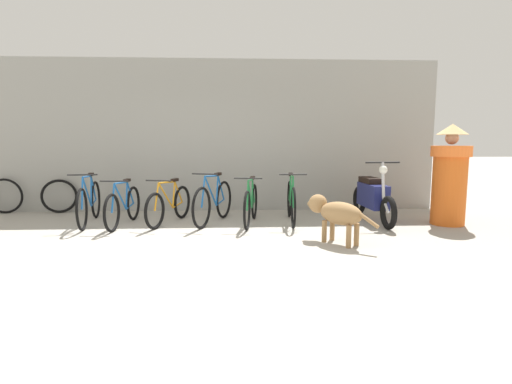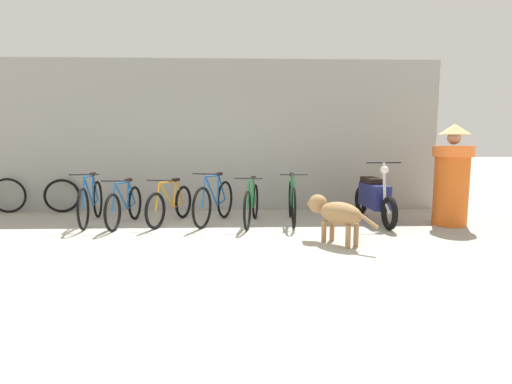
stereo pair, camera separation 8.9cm
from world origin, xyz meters
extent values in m
plane|color=#9E998E|center=(0.00, 0.00, 0.00)|extent=(60.00, 60.00, 0.00)
cube|color=gray|center=(0.00, 3.29, 1.52)|extent=(9.72, 0.20, 3.04)
torus|color=black|center=(-1.68, 1.41, 0.34)|extent=(0.14, 0.69, 0.69)
torus|color=black|center=(-1.83, 2.48, 0.34)|extent=(0.14, 0.69, 0.69)
cylinder|color=#1959A5|center=(-1.74, 1.82, 0.57)|extent=(0.10, 0.54, 0.57)
cylinder|color=#1959A5|center=(-1.78, 2.13, 0.55)|extent=(0.05, 0.14, 0.52)
cylinder|color=#1959A5|center=(-1.75, 1.88, 0.82)|extent=(0.11, 0.63, 0.06)
cylinder|color=#1959A5|center=(-1.81, 2.28, 0.32)|extent=(0.08, 0.41, 0.08)
cylinder|color=#1959A5|center=(-1.81, 2.34, 0.57)|extent=(0.07, 0.32, 0.48)
cylinder|color=#1959A5|center=(-1.69, 1.49, 0.59)|extent=(0.05, 0.19, 0.51)
cube|color=black|center=(-1.79, 2.19, 0.84)|extent=(0.09, 0.19, 0.05)
cylinder|color=black|center=(-1.71, 1.57, 0.88)|extent=(0.46, 0.09, 0.02)
torus|color=black|center=(-1.18, 1.28, 0.30)|extent=(0.10, 0.61, 0.61)
torus|color=black|center=(-1.09, 2.26, 0.30)|extent=(0.10, 0.61, 0.61)
cylinder|color=#1959A5|center=(-1.15, 1.66, 0.50)|extent=(0.07, 0.49, 0.51)
cylinder|color=#1959A5|center=(-1.12, 1.94, 0.49)|extent=(0.04, 0.13, 0.46)
cylinder|color=#1959A5|center=(-1.14, 1.71, 0.73)|extent=(0.08, 0.57, 0.06)
cylinder|color=#1959A5|center=(-1.11, 2.08, 0.28)|extent=(0.06, 0.37, 0.07)
cylinder|color=#1959A5|center=(-1.10, 2.13, 0.51)|extent=(0.05, 0.30, 0.43)
cylinder|color=#1959A5|center=(-1.17, 1.36, 0.53)|extent=(0.04, 0.18, 0.45)
cube|color=black|center=(-1.12, 1.99, 0.75)|extent=(0.09, 0.19, 0.05)
cylinder|color=black|center=(-1.17, 1.43, 0.79)|extent=(0.46, 0.07, 0.02)
torus|color=black|center=(-0.55, 1.44, 0.30)|extent=(0.24, 0.59, 0.60)
torus|color=black|center=(-0.23, 2.37, 0.30)|extent=(0.24, 0.59, 0.60)
cylinder|color=orange|center=(-0.43, 1.80, 0.50)|extent=(0.18, 0.47, 0.50)
cylinder|color=orange|center=(-0.34, 2.07, 0.48)|extent=(0.07, 0.13, 0.46)
cylinder|color=orange|center=(-0.41, 1.85, 0.72)|extent=(0.21, 0.54, 0.06)
cylinder|color=orange|center=(-0.29, 2.20, 0.28)|extent=(0.15, 0.36, 0.07)
cylinder|color=orange|center=(-0.28, 2.24, 0.50)|extent=(0.12, 0.29, 0.42)
cylinder|color=orange|center=(-0.52, 1.51, 0.52)|extent=(0.08, 0.17, 0.45)
cube|color=black|center=(-0.32, 2.12, 0.74)|extent=(0.12, 0.19, 0.05)
cylinder|color=black|center=(-0.50, 1.58, 0.78)|extent=(0.44, 0.17, 0.02)
torus|color=black|center=(0.20, 1.45, 0.34)|extent=(0.28, 0.66, 0.69)
torus|color=black|center=(0.54, 2.37, 0.34)|extent=(0.28, 0.66, 0.69)
cylinder|color=#1959A5|center=(0.33, 1.81, 0.57)|extent=(0.19, 0.47, 0.57)
cylinder|color=#1959A5|center=(0.43, 2.07, 0.55)|extent=(0.07, 0.13, 0.52)
cylinder|color=#1959A5|center=(0.35, 1.85, 0.83)|extent=(0.22, 0.54, 0.06)
cylinder|color=#1959A5|center=(0.47, 2.20, 0.32)|extent=(0.15, 0.36, 0.08)
cylinder|color=#1959A5|center=(0.49, 2.24, 0.58)|extent=(0.13, 0.28, 0.48)
cylinder|color=#1959A5|center=(0.23, 1.52, 0.59)|extent=(0.09, 0.17, 0.51)
cube|color=black|center=(0.44, 2.12, 0.84)|extent=(0.13, 0.19, 0.05)
cylinder|color=black|center=(0.25, 1.59, 0.88)|extent=(0.44, 0.18, 0.02)
torus|color=black|center=(0.94, 1.30, 0.32)|extent=(0.15, 0.64, 0.64)
torus|color=black|center=(1.10, 2.26, 0.32)|extent=(0.15, 0.64, 0.64)
cylinder|color=#1E7238|center=(1.00, 1.67, 0.53)|extent=(0.11, 0.48, 0.53)
cylinder|color=#1E7238|center=(1.04, 1.95, 0.51)|extent=(0.05, 0.13, 0.48)
cylinder|color=#1E7238|center=(1.01, 1.72, 0.77)|extent=(0.12, 0.56, 0.06)
cylinder|color=#1E7238|center=(1.07, 2.08, 0.29)|extent=(0.09, 0.37, 0.08)
cylinder|color=#1E7238|center=(1.07, 2.13, 0.53)|extent=(0.08, 0.29, 0.45)
cylinder|color=#1E7238|center=(0.95, 1.38, 0.55)|extent=(0.06, 0.17, 0.47)
cube|color=black|center=(1.05, 2.00, 0.78)|extent=(0.10, 0.19, 0.05)
cylinder|color=black|center=(0.96, 1.45, 0.82)|extent=(0.46, 0.10, 0.02)
torus|color=black|center=(1.70, 1.42, 0.34)|extent=(0.08, 0.68, 0.68)
torus|color=black|center=(1.76, 2.39, 0.34)|extent=(0.08, 0.68, 0.68)
cylinder|color=#1E7238|center=(1.72, 1.79, 0.56)|extent=(0.06, 0.48, 0.56)
cylinder|color=#1E7238|center=(1.74, 2.07, 0.54)|extent=(0.04, 0.13, 0.51)
cylinder|color=#1E7238|center=(1.72, 1.84, 0.81)|extent=(0.06, 0.56, 0.06)
cylinder|color=#1E7238|center=(1.75, 2.21, 0.31)|extent=(0.05, 0.37, 0.08)
cylinder|color=#1E7238|center=(1.75, 2.26, 0.57)|extent=(0.05, 0.29, 0.47)
cylinder|color=#1E7238|center=(1.70, 1.49, 0.59)|extent=(0.04, 0.17, 0.50)
cube|color=black|center=(1.74, 2.12, 0.83)|extent=(0.08, 0.18, 0.05)
cylinder|color=black|center=(1.71, 1.56, 0.87)|extent=(0.46, 0.05, 0.02)
torus|color=black|center=(3.21, 1.24, 0.27)|extent=(0.11, 0.55, 0.55)
torus|color=black|center=(3.17, 2.64, 0.27)|extent=(0.11, 0.55, 0.55)
cube|color=navy|center=(3.19, 1.94, 0.46)|extent=(0.31, 0.89, 0.41)
cube|color=black|center=(3.18, 2.10, 0.72)|extent=(0.26, 0.57, 0.10)
cylinder|color=silver|center=(3.20, 1.50, 0.76)|extent=(0.05, 0.16, 0.61)
cylinder|color=silver|center=(3.21, 1.35, 0.37)|extent=(0.05, 0.24, 0.22)
cylinder|color=black|center=(3.20, 1.56, 1.07)|extent=(0.58, 0.05, 0.03)
sphere|color=silver|center=(3.20, 1.52, 0.95)|extent=(0.14, 0.14, 0.14)
ellipsoid|color=#997247|center=(2.20, 0.39, 0.43)|extent=(0.66, 0.73, 0.32)
cylinder|color=#997247|center=(2.01, 0.50, 0.16)|extent=(0.10, 0.10, 0.31)
cylinder|color=#997247|center=(2.14, 0.60, 0.16)|extent=(0.10, 0.10, 0.31)
cylinder|color=#997247|center=(2.26, 0.17, 0.16)|extent=(0.10, 0.10, 0.31)
cylinder|color=#997247|center=(2.40, 0.28, 0.16)|extent=(0.10, 0.10, 0.31)
sphere|color=#997247|center=(1.95, 0.71, 0.52)|extent=(0.38, 0.38, 0.27)
ellipsoid|color=#997247|center=(1.88, 0.80, 0.50)|extent=(0.18, 0.18, 0.10)
cylinder|color=#997247|center=(2.48, 0.03, 0.40)|extent=(0.22, 0.26, 0.17)
cylinder|color=orange|center=(4.38, 1.60, 0.67)|extent=(0.78, 0.78, 1.34)
cylinder|color=orange|center=(4.38, 1.60, 1.25)|extent=(0.92, 0.92, 0.18)
sphere|color=tan|center=(4.38, 1.60, 1.47)|extent=(0.30, 0.30, 0.21)
cone|color=tan|center=(4.38, 1.60, 1.62)|extent=(0.72, 0.72, 0.18)
torus|color=black|center=(-3.78, 3.03, 0.35)|extent=(0.70, 0.11, 0.70)
torus|color=black|center=(-2.73, 3.04, 0.34)|extent=(0.65, 0.26, 0.67)
camera|label=1|loc=(0.77, -4.96, 1.42)|focal=28.00mm
camera|label=2|loc=(0.85, -4.96, 1.42)|focal=28.00mm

